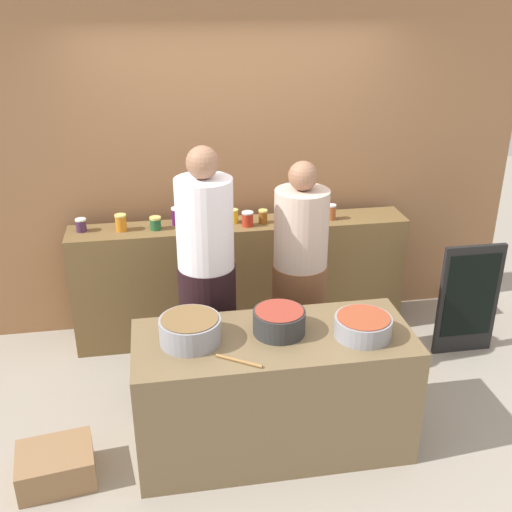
% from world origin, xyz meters
% --- Properties ---
extents(ground, '(12.00, 12.00, 0.00)m').
position_xyz_m(ground, '(0.00, 0.00, 0.00)').
color(ground, gray).
extents(storefront_wall, '(4.80, 0.12, 3.00)m').
position_xyz_m(storefront_wall, '(0.00, 1.45, 1.50)').
color(storefront_wall, '#966843').
rests_on(storefront_wall, ground).
extents(display_shelf, '(2.70, 0.36, 1.00)m').
position_xyz_m(display_shelf, '(0.00, 1.10, 0.50)').
color(display_shelf, brown).
rests_on(display_shelf, ground).
extents(prep_table, '(1.70, 0.70, 0.81)m').
position_xyz_m(prep_table, '(0.00, -0.30, 0.40)').
color(prep_table, brown).
rests_on(prep_table, ground).
extents(preserve_jar_0, '(0.08, 0.08, 0.10)m').
position_xyz_m(preserve_jar_0, '(-1.23, 1.14, 1.05)').
color(preserve_jar_0, '#402442').
rests_on(preserve_jar_0, display_shelf).
extents(preserve_jar_1, '(0.09, 0.09, 0.13)m').
position_xyz_m(preserve_jar_1, '(-0.92, 1.10, 1.07)').
color(preserve_jar_1, orange).
rests_on(preserve_jar_1, display_shelf).
extents(preserve_jar_2, '(0.09, 0.09, 0.10)m').
position_xyz_m(preserve_jar_2, '(-0.66, 1.08, 1.05)').
color(preserve_jar_2, '#20582F').
rests_on(preserve_jar_2, display_shelf).
extents(preserve_jar_3, '(0.09, 0.09, 0.14)m').
position_xyz_m(preserve_jar_3, '(-0.49, 1.16, 1.07)').
color(preserve_jar_3, '#50134A').
rests_on(preserve_jar_3, display_shelf).
extents(preserve_jar_4, '(0.08, 0.08, 0.14)m').
position_xyz_m(preserve_jar_4, '(-0.34, 1.14, 1.07)').
color(preserve_jar_4, '#5F991C').
rests_on(preserve_jar_4, display_shelf).
extents(preserve_jar_5, '(0.07, 0.07, 0.11)m').
position_xyz_m(preserve_jar_5, '(-0.05, 1.12, 1.06)').
color(preserve_jar_5, gold).
rests_on(preserve_jar_5, display_shelf).
extents(preserve_jar_6, '(0.09, 0.09, 0.12)m').
position_xyz_m(preserve_jar_6, '(0.05, 1.03, 1.06)').
color(preserve_jar_6, '#AF2C1C').
rests_on(preserve_jar_6, display_shelf).
extents(preserve_jar_7, '(0.07, 0.07, 0.11)m').
position_xyz_m(preserve_jar_7, '(0.18, 1.08, 1.06)').
color(preserve_jar_7, brown).
rests_on(preserve_jar_7, display_shelf).
extents(preserve_jar_8, '(0.07, 0.07, 0.13)m').
position_xyz_m(preserve_jar_8, '(0.36, 1.11, 1.06)').
color(preserve_jar_8, '#B1320E').
rests_on(preserve_jar_8, display_shelf).
extents(preserve_jar_9, '(0.07, 0.07, 0.13)m').
position_xyz_m(preserve_jar_9, '(0.74, 1.06, 1.06)').
color(preserve_jar_9, '#9A4E28').
rests_on(preserve_jar_9, display_shelf).
extents(cooking_pot_left, '(0.37, 0.37, 0.16)m').
position_xyz_m(cooking_pot_left, '(-0.50, -0.27, 0.89)').
color(cooking_pot_left, gray).
rests_on(cooking_pot_left, prep_table).
extents(cooking_pot_center, '(0.32, 0.32, 0.15)m').
position_xyz_m(cooking_pot_center, '(0.04, -0.26, 0.88)').
color(cooking_pot_center, '#2D2D2D').
rests_on(cooking_pot_center, prep_table).
extents(cooking_pot_right, '(0.35, 0.35, 0.13)m').
position_xyz_m(cooking_pot_right, '(0.53, -0.38, 0.87)').
color(cooking_pot_right, gray).
rests_on(cooking_pot_right, prep_table).
extents(wooden_spoon, '(0.25, 0.17, 0.02)m').
position_xyz_m(wooden_spoon, '(-0.25, -0.54, 0.82)').
color(wooden_spoon, '#9E703D').
rests_on(wooden_spoon, prep_table).
extents(cook_with_tongs, '(0.40, 0.40, 1.83)m').
position_xyz_m(cook_with_tongs, '(-0.34, 0.35, 0.83)').
color(cook_with_tongs, black).
rests_on(cook_with_tongs, ground).
extents(cook_in_cap, '(0.40, 0.40, 1.67)m').
position_xyz_m(cook_in_cap, '(0.34, 0.47, 0.75)').
color(cook_in_cap, brown).
rests_on(cook_in_cap, ground).
extents(bread_crate, '(0.49, 0.42, 0.21)m').
position_xyz_m(bread_crate, '(-1.35, -0.41, 0.11)').
color(bread_crate, '#906B47').
rests_on(bread_crate, ground).
extents(chalkboard_sign, '(0.49, 0.05, 0.93)m').
position_xyz_m(chalkboard_sign, '(1.73, 0.52, 0.47)').
color(chalkboard_sign, black).
rests_on(chalkboard_sign, ground).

